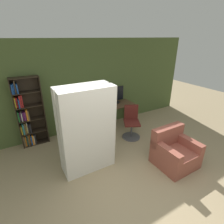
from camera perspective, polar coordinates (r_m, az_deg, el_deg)
The scene contains 9 objects.
ground_plane at distance 3.58m, azimuth 11.01°, elevation -26.99°, with size 16.00×16.00×0.00m, color #9E8966.
wall_back at distance 5.26m, azimuth -11.06°, elevation 7.77°, with size 8.00×0.06×2.70m.
desk at distance 5.67m, azimuth 1.39°, elevation 1.51°, with size 1.13×0.60×0.72m.
monitor at distance 5.71m, azimuth 1.37°, elevation 5.74°, with size 0.54×0.25×0.54m.
office_chair at distance 5.09m, azimuth 6.35°, elevation -4.10°, with size 0.59×0.59×0.95m.
bookshelf at distance 5.04m, azimuth -25.82°, elevation -1.10°, with size 0.67×0.28×1.85m.
mattress_near at distance 3.57m, azimuth -7.34°, elevation -6.82°, with size 1.11×0.31×1.89m.
mattress_far at distance 3.80m, azimuth -9.07°, elevation -4.93°, with size 1.11×0.27×1.89m.
armchair at distance 4.32m, azimuth 19.54°, elevation -12.08°, with size 0.85×0.80×0.85m.
Camera 1 is at (-1.65, -1.61, 2.73)m, focal length 28.00 mm.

